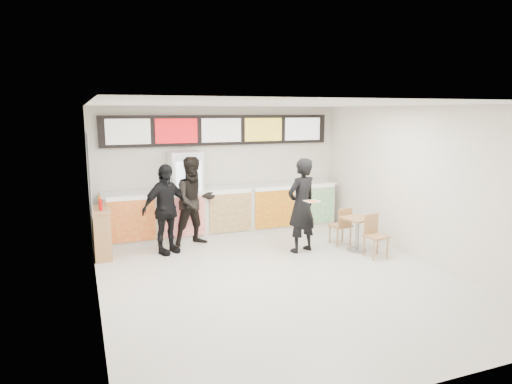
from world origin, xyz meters
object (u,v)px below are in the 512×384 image
condiment_ledge (102,232)px  cafe_table (358,228)px  drinks_fridge (186,195)px  customer_main (302,205)px  customer_mid (165,209)px  service_counter (226,211)px  customer_left (194,201)px

condiment_ledge → cafe_table: bearing=-16.8°
drinks_fridge → customer_main: bearing=-43.0°
customer_mid → drinks_fridge: bearing=30.4°
drinks_fridge → customer_main: drinks_fridge is taller
condiment_ledge → drinks_fridge: bearing=21.3°
service_counter → customer_mid: bearing=-149.0°
customer_main → cafe_table: bearing=144.5°
customer_main → condiment_ledge: customer_main is taller
customer_main → customer_left: bearing=-50.7°
service_counter → drinks_fridge: 1.03m
customer_mid → service_counter: bearing=5.1°
service_counter → condiment_ledge: size_ratio=4.69×
customer_left → condiment_ledge: bearing=174.9°
customer_left → customer_mid: bearing=-160.3°
drinks_fridge → customer_main: 2.72m
cafe_table → customer_main: bearing=150.7°
service_counter → drinks_fridge: size_ratio=2.78×
service_counter → condiment_ledge: (-2.82, -0.72, -0.06)m
cafe_table → condiment_ledge: bearing=152.7°
customer_mid → condiment_ledge: customer_mid is taller
cafe_table → service_counter: bearing=123.8°
customer_left → cafe_table: size_ratio=1.29×
service_counter → customer_main: 2.16m
service_counter → drinks_fridge: bearing=179.0°
customer_main → customer_left: customer_main is taller
service_counter → customer_left: bearing=-148.3°
customer_main → customer_left: size_ratio=1.01×
service_counter → drinks_fridge: drinks_fridge is taller
customer_mid → condiment_ledge: (-1.24, 0.23, -0.42)m
drinks_fridge → customer_mid: (-0.64, -0.96, -0.08)m
customer_mid → cafe_table: customer_mid is taller
customer_main → customer_left: (-1.93, 1.30, -0.01)m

